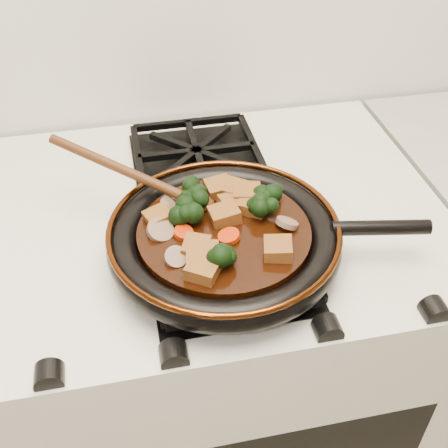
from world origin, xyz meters
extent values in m
cube|color=silver|center=(0.00, 1.69, 0.45)|extent=(0.76, 0.60, 0.90)
cylinder|color=black|center=(0.00, 1.57, 0.93)|extent=(0.31, 0.31, 0.01)
torus|color=black|center=(0.00, 1.57, 0.94)|extent=(0.33, 0.33, 0.04)
torus|color=#4A210A|center=(0.00, 1.57, 0.96)|extent=(0.33, 0.33, 0.01)
cylinder|color=black|center=(0.22, 1.53, 0.96)|extent=(0.14, 0.05, 0.02)
cylinder|color=black|center=(0.00, 1.57, 0.95)|extent=(0.25, 0.25, 0.02)
cube|color=brown|center=(0.01, 1.66, 0.97)|extent=(0.04, 0.04, 0.03)
cube|color=brown|center=(0.05, 1.60, 0.97)|extent=(0.05, 0.05, 0.02)
cube|color=brown|center=(0.04, 1.63, 0.97)|extent=(0.05, 0.05, 0.02)
cube|color=brown|center=(-0.05, 1.49, 0.97)|extent=(0.06, 0.06, 0.02)
cube|color=brown|center=(-0.05, 1.53, 0.97)|extent=(0.05, 0.05, 0.02)
cube|color=brown|center=(-0.04, 1.51, 0.97)|extent=(0.05, 0.05, 0.02)
cube|color=brown|center=(0.06, 1.51, 0.97)|extent=(0.05, 0.05, 0.03)
cube|color=brown|center=(0.03, 1.64, 0.97)|extent=(0.05, 0.05, 0.03)
cube|color=brown|center=(0.00, 1.59, 0.97)|extent=(0.05, 0.04, 0.03)
cube|color=brown|center=(-0.09, 1.61, 0.97)|extent=(0.05, 0.04, 0.02)
cube|color=brown|center=(0.02, 1.62, 0.97)|extent=(0.04, 0.04, 0.02)
cylinder|color=red|center=(-0.06, 1.57, 0.96)|extent=(0.03, 0.03, 0.02)
cylinder|color=red|center=(0.08, 1.62, 0.96)|extent=(0.03, 0.03, 0.02)
cylinder|color=red|center=(-0.04, 1.51, 0.96)|extent=(0.03, 0.03, 0.01)
cylinder|color=red|center=(0.02, 1.61, 0.96)|extent=(0.03, 0.03, 0.01)
cylinder|color=red|center=(0.00, 1.55, 0.96)|extent=(0.03, 0.03, 0.01)
cylinder|color=#806049|center=(0.08, 1.56, 0.97)|extent=(0.05, 0.05, 0.02)
cylinder|color=#806049|center=(-0.07, 1.63, 0.97)|extent=(0.04, 0.04, 0.03)
cylinder|color=#806049|center=(-0.09, 1.58, 0.97)|extent=(0.05, 0.05, 0.02)
cylinder|color=#806049|center=(-0.08, 1.52, 0.97)|extent=(0.04, 0.04, 0.02)
ellipsoid|color=#4C2710|center=(-0.03, 1.63, 0.96)|extent=(0.07, 0.06, 0.02)
cylinder|color=#4C2710|center=(-0.13, 1.70, 0.99)|extent=(0.02, 0.02, 0.25)
camera|label=1|loc=(-0.12, 0.98, 1.48)|focal=45.00mm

